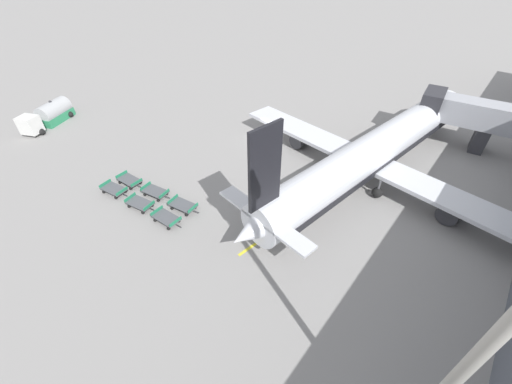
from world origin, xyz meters
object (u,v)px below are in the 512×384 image
Objects in this scene: fuel_tanker_primary at (50,115)px; baggage_dolly_row_mid_a_col_c at (183,206)px; airplane at (373,152)px; baggage_dolly_row_near_col_b at (140,204)px; baggage_dolly_row_mid_a_col_b at (155,192)px; baggage_dolly_row_near_col_c at (166,218)px; baggage_dolly_row_mid_a_col_a at (130,180)px; baggage_dolly_row_near_col_a at (114,189)px.

fuel_tanker_primary is 30.34m from baggage_dolly_row_mid_a_col_c.
airplane is 11.58× the size of baggage_dolly_row_near_col_b.
airplane is 4.85× the size of fuel_tanker_primary.
baggage_dolly_row_mid_a_col_b is (-0.38, 2.19, 0.00)m from baggage_dolly_row_near_col_b.
baggage_dolly_row_near_col_c is 0.99× the size of baggage_dolly_row_mid_a_col_b.
baggage_dolly_row_mid_a_col_a is at bearing 159.88° from baggage_dolly_row_near_col_b.
airplane reaches higher than baggage_dolly_row_near_col_b.
fuel_tanker_primary is 2.41× the size of baggage_dolly_row_mid_a_col_a.
baggage_dolly_row_mid_a_col_b is (3.97, 0.59, 0.00)m from baggage_dolly_row_mid_a_col_a.
baggage_dolly_row_mid_a_col_b is (26.26, -0.65, -0.90)m from fuel_tanker_primary.
baggage_dolly_row_near_col_b is 1.00× the size of baggage_dolly_row_mid_a_col_c.
airplane is 26.01m from baggage_dolly_row_near_col_b.
baggage_dolly_row_near_col_c is (8.09, 0.77, 0.00)m from baggage_dolly_row_near_col_a.
baggage_dolly_row_near_col_c is at bearing -85.25° from baggage_dolly_row_mid_a_col_c.
baggage_dolly_row_near_col_a is at bearing -133.37° from airplane.
baggage_dolly_row_near_col_b is 1.00× the size of baggage_dolly_row_mid_a_col_b.
baggage_dolly_row_near_col_b and baggage_dolly_row_mid_a_col_c have the same top height.
baggage_dolly_row_near_col_c is (30.51, -2.49, -0.90)m from fuel_tanker_primary.
baggage_dolly_row_near_col_c is 1.00× the size of baggage_dolly_row_mid_a_col_a.
baggage_dolly_row_mid_a_col_a is (-20.01, -19.03, -2.51)m from airplane.
baggage_dolly_row_mid_a_col_b is at bearing -131.03° from airplane.
baggage_dolly_row_near_col_a is 1.01× the size of baggage_dolly_row_mid_a_col_a.
baggage_dolly_row_near_col_b is at bearing -20.12° from baggage_dolly_row_mid_a_col_a.
baggage_dolly_row_mid_a_col_b is (-16.04, -18.43, -2.51)m from airplane.
baggage_dolly_row_near_col_c is at bearing -8.59° from baggage_dolly_row_mid_a_col_a.
baggage_dolly_row_mid_a_col_b is (3.83, 2.61, 0.00)m from baggage_dolly_row_near_col_a.
baggage_dolly_row_near_col_b is (26.64, -2.84, -0.90)m from fuel_tanker_primary.
baggage_dolly_row_near_col_b and baggage_dolly_row_near_col_c have the same top height.
baggage_dolly_row_mid_a_col_b is 4.09m from baggage_dolly_row_mid_a_col_c.
baggage_dolly_row_near_col_a is (-19.87, -21.04, -2.51)m from airplane.
airplane reaches higher than baggage_dolly_row_mid_a_col_c.
baggage_dolly_row_mid_a_col_c is (30.32, -0.22, -0.90)m from fuel_tanker_primary.
baggage_dolly_row_near_col_b is at bearing 5.69° from baggage_dolly_row_near_col_a.
baggage_dolly_row_mid_a_col_a and baggage_dolly_row_mid_a_col_b have the same top height.
airplane is at bearing 48.97° from baggage_dolly_row_mid_a_col_b.
baggage_dolly_row_near_col_a and baggage_dolly_row_near_col_c have the same top height.
fuel_tanker_primary is 22.35m from baggage_dolly_row_mid_a_col_a.
baggage_dolly_row_mid_a_col_a is at bearing -3.20° from fuel_tanker_primary.
baggage_dolly_row_near_col_c is 0.99× the size of baggage_dolly_row_mid_a_col_c.
baggage_dolly_row_mid_a_col_a is at bearing -136.44° from airplane.
baggage_dolly_row_near_col_b is (-15.66, -20.62, -2.51)m from airplane.
fuel_tanker_primary is at bearing 175.34° from baggage_dolly_row_near_col_c.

